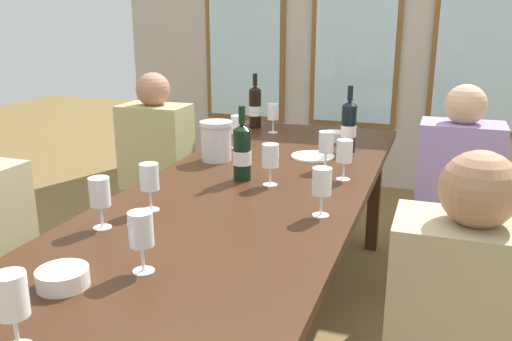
# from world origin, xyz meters

# --- Properties ---
(back_wall_with_windows) EXTENTS (4.13, 0.10, 2.90)m
(back_wall_with_windows) POSITION_xyz_m (0.00, 2.52, 1.45)
(back_wall_with_windows) COLOR #B8ADA0
(back_wall_with_windows) RESTS_ON ground
(dining_table) EXTENTS (0.93, 2.58, 0.74)m
(dining_table) POSITION_xyz_m (0.00, 0.00, 0.67)
(dining_table) COLOR #3A2011
(dining_table) RESTS_ON ground
(white_plate_0) EXTENTS (0.21, 0.21, 0.01)m
(white_plate_0) POSITION_xyz_m (0.13, 0.52, 0.74)
(white_plate_0) COLOR white
(white_plate_0) RESTS_ON dining_table
(metal_pitcher) EXTENTS (0.16, 0.16, 0.19)m
(metal_pitcher) POSITION_xyz_m (-0.29, 0.32, 0.84)
(metal_pitcher) COLOR silver
(metal_pitcher) RESTS_ON dining_table
(wine_bottle_0) EXTENTS (0.08, 0.08, 0.33)m
(wine_bottle_0) POSITION_xyz_m (-0.38, 1.11, 0.87)
(wine_bottle_0) COLOR black
(wine_bottle_0) RESTS_ON dining_table
(wine_bottle_1) EXTENTS (0.08, 0.08, 0.34)m
(wine_bottle_1) POSITION_xyz_m (0.27, 0.69, 0.87)
(wine_bottle_1) COLOR black
(wine_bottle_1) RESTS_ON dining_table
(wine_bottle_2) EXTENTS (0.08, 0.08, 0.32)m
(wine_bottle_2) POSITION_xyz_m (-0.07, 0.06, 0.86)
(wine_bottle_2) COLOR black
(wine_bottle_2) RESTS_ON dining_table
(tasting_bowl_0) EXTENTS (0.13, 0.13, 0.05)m
(tasting_bowl_0) POSITION_xyz_m (0.15, 0.92, 0.77)
(tasting_bowl_0) COLOR white
(tasting_bowl_0) RESTS_ON dining_table
(tasting_bowl_1) EXTENTS (0.13, 0.13, 0.05)m
(tasting_bowl_1) POSITION_xyz_m (-0.17, -0.97, 0.76)
(tasting_bowl_1) COLOR white
(tasting_bowl_1) RESTS_ON dining_table
(wine_glass_0) EXTENTS (0.07, 0.07, 0.17)m
(wine_glass_0) POSITION_xyz_m (0.23, 0.34, 0.86)
(wine_glass_0) COLOR white
(wine_glass_0) RESTS_ON dining_table
(wine_glass_1) EXTENTS (0.07, 0.07, 0.17)m
(wine_glass_1) POSITION_xyz_m (-0.24, -0.39, 0.86)
(wine_glass_1) COLOR white
(wine_glass_1) RESTS_ON dining_table
(wine_glass_2) EXTENTS (0.07, 0.07, 0.17)m
(wine_glass_2) POSITION_xyz_m (-0.09, -1.22, 0.86)
(wine_glass_2) COLOR white
(wine_glass_2) RESTS_ON dining_table
(wine_glass_3) EXTENTS (0.07, 0.07, 0.17)m
(wine_glass_3) POSITION_xyz_m (-0.29, 0.58, 0.86)
(wine_glass_3) COLOR white
(wine_glass_3) RESTS_ON dining_table
(wine_glass_4) EXTENTS (0.07, 0.07, 0.17)m
(wine_glass_4) POSITION_xyz_m (-0.02, -0.82, 0.86)
(wine_glass_4) COLOR white
(wine_glass_4) RESTS_ON dining_table
(wine_glass_5) EXTENTS (0.07, 0.07, 0.17)m
(wine_glass_5) POSITION_xyz_m (-0.23, 1.01, 0.86)
(wine_glass_5) COLOR white
(wine_glass_5) RESTS_ON dining_table
(wine_glass_6) EXTENTS (0.07, 0.07, 0.17)m
(wine_glass_6) POSITION_xyz_m (0.34, -0.25, 0.86)
(wine_glass_6) COLOR white
(wine_glass_6) RESTS_ON dining_table
(wine_glass_7) EXTENTS (0.07, 0.07, 0.17)m
(wine_glass_7) POSITION_xyz_m (0.07, 0.03, 0.86)
(wine_glass_7) COLOR white
(wine_glass_7) RESTS_ON dining_table
(wine_glass_8) EXTENTS (0.07, 0.07, 0.17)m
(wine_glass_8) POSITION_xyz_m (0.34, 0.20, 0.86)
(wine_glass_8) COLOR white
(wine_glass_8) RESTS_ON dining_table
(wine_glass_9) EXTENTS (0.07, 0.07, 0.17)m
(wine_glass_9) POSITION_xyz_m (-0.31, -0.60, 0.86)
(wine_glass_9) COLOR white
(wine_glass_9) RESTS_ON dining_table
(seated_person_0) EXTENTS (0.38, 0.24, 1.11)m
(seated_person_0) POSITION_xyz_m (-0.81, 0.65, 0.53)
(seated_person_0) COLOR #232743
(seated_person_0) RESTS_ON ground
(seated_person_1) EXTENTS (0.38, 0.24, 1.11)m
(seated_person_1) POSITION_xyz_m (0.81, 0.67, 0.53)
(seated_person_1) COLOR #2A352D
(seated_person_1) RESTS_ON ground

